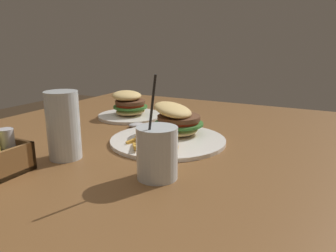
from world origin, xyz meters
The scene contains 7 objects.
dining_table centered at (0.00, 0.00, 0.63)m, with size 1.36×1.10×0.76m.
meal_plate_near centered at (0.06, -0.11, 0.79)m, with size 0.32×0.32×0.11m.
beer_glass centered at (-0.19, 0.05, 0.83)m, with size 0.08×0.08×0.16m.
juice_glass centered at (-0.19, -0.20, 0.81)m, with size 0.08×0.08×0.21m.
spoon centered at (0.13, 0.05, 0.76)m, with size 0.14×0.12×0.01m.
meal_plate_far centered at (0.24, 0.15, 0.79)m, with size 0.23×0.23×0.10m.
condiment_caddy centered at (-0.32, 0.10, 0.79)m, with size 0.11×0.08×0.09m.
Camera 1 is at (-0.73, -0.50, 1.03)m, focal length 35.00 mm.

